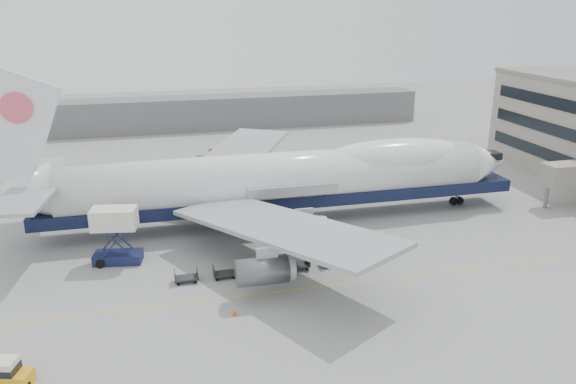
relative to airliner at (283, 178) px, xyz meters
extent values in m
plane|color=gray|center=(-0.64, -12.00, -5.62)|extent=(260.00, 260.00, 0.00)
cube|color=gold|center=(-0.64, -18.00, -5.62)|extent=(60.00, 0.15, 0.01)
cube|color=gray|center=(39.36, -4.00, -1.12)|extent=(9.00, 3.00, 3.00)
cylinder|color=slate|center=(35.36, -4.00, -4.12)|extent=(0.50, 0.50, 3.00)
cube|color=slate|center=(-10.64, 58.00, -2.12)|extent=(110.00, 8.00, 7.00)
cylinder|color=white|center=(-0.64, 0.00, 0.08)|extent=(52.00, 6.40, 6.40)
cube|color=black|center=(0.36, 0.00, -2.48)|extent=(60.00, 5.76, 1.50)
cone|color=white|center=(28.36, 0.00, 0.08)|extent=(6.00, 6.40, 6.40)
cone|color=white|center=(-31.14, 0.00, 0.68)|extent=(9.00, 6.40, 6.40)
ellipsoid|color=white|center=(14.96, 0.00, 1.84)|extent=(20.67, 5.78, 4.56)
cube|color=white|center=(-29.64, 0.00, 7.58)|extent=(10.52, 0.50, 13.56)
cylinder|color=#E1576F|center=(-29.14, 0.00, 10.08)|extent=(3.40, 0.30, 3.40)
cube|color=#9EA0A3|center=(-3.64, -14.28, -0.52)|extent=(20.35, 26.74, 2.26)
cube|color=#9EA0A3|center=(-3.64, 14.28, -0.52)|extent=(20.35, 26.74, 2.26)
cylinder|color=#595B60|center=(-6.64, 19.00, -2.72)|extent=(4.80, 2.60, 2.60)
cylinder|color=#595B60|center=(-0.64, 10.00, -2.72)|extent=(4.80, 2.60, 2.60)
cylinder|color=#595B60|center=(-0.64, -10.00, -2.72)|extent=(4.80, 2.60, 2.60)
cylinder|color=#595B60|center=(-6.64, -19.00, -2.72)|extent=(4.80, 2.60, 2.60)
cylinder|color=slate|center=(24.36, 0.00, -4.37)|extent=(0.36, 0.36, 2.50)
cylinder|color=black|center=(24.36, 0.00, -5.07)|extent=(1.10, 0.45, 1.10)
cylinder|color=slate|center=(-3.64, -3.00, -4.37)|extent=(0.36, 0.36, 2.50)
cylinder|color=black|center=(-3.64, -3.00, -5.07)|extent=(1.10, 0.45, 1.10)
cylinder|color=slate|center=(-3.64, 3.00, -4.37)|extent=(0.36, 0.36, 2.50)
cylinder|color=black|center=(-3.64, 3.00, -5.07)|extent=(1.10, 0.45, 1.10)
cube|color=#171D46|center=(-19.92, -7.50, -5.08)|extent=(5.29, 3.20, 1.09)
cube|color=silver|center=(-19.92, -7.50, -0.62)|extent=(4.94, 3.32, 2.18)
cube|color=#171D46|center=(-19.92, -8.59, -2.82)|extent=(3.51, 0.73, 3.91)
cube|color=#171D46|center=(-19.92, -6.41, -2.82)|extent=(3.51, 0.73, 3.91)
cube|color=slate|center=(-19.92, -5.91, -0.62)|extent=(2.55, 1.58, 0.15)
cylinder|color=black|center=(-21.71, -8.49, -5.18)|extent=(0.89, 0.35, 0.89)
cylinder|color=black|center=(-21.71, -6.51, -5.18)|extent=(0.89, 0.35, 0.89)
cylinder|color=black|center=(-18.13, -8.49, -5.18)|extent=(0.89, 0.35, 0.89)
cylinder|color=black|center=(-18.13, -6.51, -5.18)|extent=(0.89, 0.35, 0.89)
cube|color=gold|center=(-26.70, -26.84, -5.05)|extent=(3.27, 2.35, 1.16)
cube|color=silver|center=(-27.00, -26.75, -3.99)|extent=(2.03, 1.89, 1.05)
cube|color=black|center=(-27.00, -26.75, -4.20)|extent=(2.16, 2.02, 0.53)
cylinder|color=black|center=(-25.64, -26.16, -5.26)|extent=(0.74, 0.32, 0.74)
cone|color=#D5510B|center=(-9.61, -21.19, -5.31)|extent=(0.40, 0.40, 0.62)
cube|color=#D5510B|center=(-9.61, -21.19, -5.61)|extent=(0.42, 0.42, 0.03)
cube|color=#2D2D30|center=(-13.23, -13.80, -5.17)|extent=(2.30, 1.35, 0.18)
cube|color=#2D2D30|center=(-14.33, -13.80, -4.77)|extent=(0.08, 1.35, 0.90)
cube|color=#2D2D30|center=(-12.13, -13.80, -4.77)|extent=(0.08, 1.35, 0.90)
cylinder|color=black|center=(-14.08, -14.35, -5.47)|extent=(0.30, 0.12, 0.30)
cylinder|color=black|center=(-14.08, -13.25, -5.47)|extent=(0.30, 0.12, 0.30)
cylinder|color=black|center=(-12.38, -14.35, -5.47)|extent=(0.30, 0.12, 0.30)
cylinder|color=black|center=(-12.38, -13.25, -5.47)|extent=(0.30, 0.12, 0.30)
cube|color=#2D2D30|center=(-9.42, -13.80, -5.17)|extent=(2.30, 1.35, 0.18)
cube|color=#2D2D30|center=(-10.52, -13.80, -4.77)|extent=(0.08, 1.35, 0.90)
cube|color=#2D2D30|center=(-8.32, -13.80, -4.77)|extent=(0.08, 1.35, 0.90)
cylinder|color=black|center=(-10.27, -14.35, -5.47)|extent=(0.30, 0.12, 0.30)
cylinder|color=black|center=(-10.27, -13.25, -5.47)|extent=(0.30, 0.12, 0.30)
cylinder|color=black|center=(-8.57, -14.35, -5.47)|extent=(0.30, 0.12, 0.30)
cylinder|color=black|center=(-8.57, -13.25, -5.47)|extent=(0.30, 0.12, 0.30)
cube|color=#2D2D30|center=(-5.61, -13.80, -5.17)|extent=(2.30, 1.35, 0.18)
cube|color=#2D2D30|center=(-6.71, -13.80, -4.77)|extent=(0.08, 1.35, 0.90)
cube|color=#2D2D30|center=(-4.51, -13.80, -4.77)|extent=(0.08, 1.35, 0.90)
cylinder|color=black|center=(-6.46, -14.35, -5.47)|extent=(0.30, 0.12, 0.30)
cylinder|color=black|center=(-6.46, -13.25, -5.47)|extent=(0.30, 0.12, 0.30)
cylinder|color=black|center=(-4.76, -14.35, -5.47)|extent=(0.30, 0.12, 0.30)
cylinder|color=black|center=(-4.76, -13.25, -5.47)|extent=(0.30, 0.12, 0.30)
cube|color=#2D2D30|center=(-1.79, -13.80, -5.17)|extent=(2.30, 1.35, 0.18)
cube|color=#2D2D30|center=(-2.89, -13.80, -4.77)|extent=(0.08, 1.35, 0.90)
cube|color=#2D2D30|center=(-0.69, -13.80, -4.77)|extent=(0.08, 1.35, 0.90)
cylinder|color=black|center=(-2.64, -14.35, -5.47)|extent=(0.30, 0.12, 0.30)
cylinder|color=black|center=(-2.64, -13.25, -5.47)|extent=(0.30, 0.12, 0.30)
cylinder|color=black|center=(-0.94, -14.35, -5.47)|extent=(0.30, 0.12, 0.30)
cylinder|color=black|center=(-0.94, -13.25, -5.47)|extent=(0.30, 0.12, 0.30)
cube|color=#2D2D30|center=(2.02, -13.80, -5.17)|extent=(2.30, 1.35, 0.18)
cube|color=#2D2D30|center=(0.92, -13.80, -4.77)|extent=(0.08, 1.35, 0.90)
cube|color=#2D2D30|center=(3.12, -13.80, -4.77)|extent=(0.08, 1.35, 0.90)
cylinder|color=black|center=(1.17, -14.35, -5.47)|extent=(0.30, 0.12, 0.30)
cylinder|color=black|center=(1.17, -13.25, -5.47)|extent=(0.30, 0.12, 0.30)
cylinder|color=black|center=(2.87, -14.35, -5.47)|extent=(0.30, 0.12, 0.30)
cylinder|color=black|center=(2.87, -13.25, -5.47)|extent=(0.30, 0.12, 0.30)
cube|color=#2D2D30|center=(5.83, -13.80, -5.17)|extent=(2.30, 1.35, 0.18)
cube|color=#2D2D30|center=(4.73, -13.80, -4.77)|extent=(0.08, 1.35, 0.90)
cube|color=#2D2D30|center=(6.93, -13.80, -4.77)|extent=(0.08, 1.35, 0.90)
cylinder|color=black|center=(4.98, -14.35, -5.47)|extent=(0.30, 0.12, 0.30)
cylinder|color=black|center=(4.98, -13.25, -5.47)|extent=(0.30, 0.12, 0.30)
cylinder|color=black|center=(6.68, -14.35, -5.47)|extent=(0.30, 0.12, 0.30)
cylinder|color=black|center=(6.68, -13.25, -5.47)|extent=(0.30, 0.12, 0.30)
camera|label=1|loc=(-15.60, -64.53, 20.51)|focal=35.00mm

